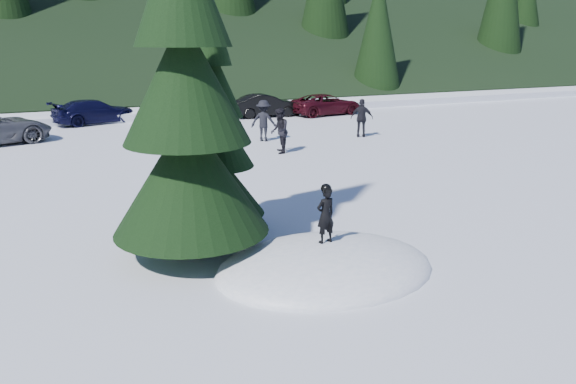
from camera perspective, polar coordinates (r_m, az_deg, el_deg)
name	(u,v)px	position (r m, az deg, el deg)	size (l,w,h in m)	color
ground	(325,269)	(11.28, 3.83, -7.85)	(200.00, 200.00, 0.00)	white
snow_mound	(325,269)	(11.28, 3.83, -7.85)	(4.48, 3.52, 0.96)	white
spruce_tall	(186,97)	(11.31, -10.33, 9.44)	(3.20, 3.20, 8.60)	black
spruce_short	(216,143)	(13.08, -7.34, 4.96)	(2.20, 2.20, 5.37)	black
child_skier	(326,215)	(11.15, 3.84, -2.36)	(0.42, 0.27, 1.14)	black
adult_0	(280,131)	(22.25, -0.87, 6.23)	(0.87, 0.68, 1.79)	black
adult_1	(362,118)	(26.16, 7.51, 7.45)	(1.03, 0.43, 1.75)	black
adult_2	(264,121)	(24.94, -2.48, 7.24)	(1.16, 0.67, 1.80)	black
car_3	(94,112)	(31.87, -19.08, 7.73)	(1.79, 4.40, 1.28)	black
car_4	(194,109)	(31.17, -9.56, 8.36)	(1.71, 4.25, 1.45)	gray
car_5	(266,105)	(32.81, -2.26, 8.78)	(1.38, 3.96, 1.30)	black
car_6	(326,104)	(33.75, 3.86, 8.88)	(2.04, 4.42, 1.23)	#360912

